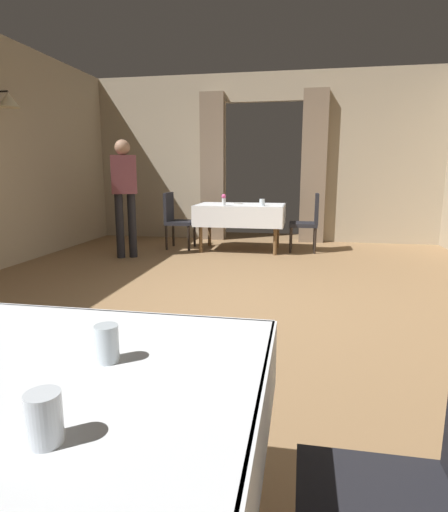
# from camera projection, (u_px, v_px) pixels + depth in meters

# --- Properties ---
(ground) EXTENTS (10.08, 10.08, 0.00)m
(ground) POSITION_uv_depth(u_px,v_px,m) (219.00, 308.00, 3.94)
(ground) COLOR olive
(wall_back) EXTENTS (6.40, 0.27, 3.00)m
(wall_back) POSITION_uv_depth(u_px,v_px,m) (263.00, 158.00, 7.67)
(wall_back) COLOR tan
(wall_back) RESTS_ON ground
(dining_table_mid) EXTENTS (1.41, 0.89, 0.75)m
(dining_table_mid) POSITION_uv_depth(u_px,v_px,m) (240.00, 211.00, 6.76)
(dining_table_mid) COLOR brown
(dining_table_mid) RESTS_ON ground
(chair_near_right) EXTENTS (0.44, 0.44, 0.93)m
(chair_near_right) POSITION_uv_depth(u_px,v_px,m) (428.00, 499.00, 0.97)
(chair_near_right) COLOR black
(chair_near_right) RESTS_ON ground
(chair_mid_left) EXTENTS (0.44, 0.44, 0.93)m
(chair_mid_left) POSITION_uv_depth(u_px,v_px,m) (176.00, 218.00, 6.97)
(chair_mid_left) COLOR black
(chair_mid_left) RESTS_ON ground
(chair_mid_right) EXTENTS (0.45, 0.44, 0.93)m
(chair_mid_right) POSITION_uv_depth(u_px,v_px,m) (309.00, 220.00, 6.69)
(chair_mid_right) COLOR black
(chair_mid_right) RESTS_ON ground
(glass_near_b) EXTENTS (0.07, 0.07, 0.10)m
(glass_near_b) POSITION_uv_depth(u_px,v_px,m) (44.00, 418.00, 0.80)
(glass_near_b) COLOR silver
(glass_near_b) RESTS_ON dining_table_near
(glass_near_c) EXTENTS (0.07, 0.07, 0.10)m
(glass_near_c) POSITION_uv_depth(u_px,v_px,m) (107.00, 344.00, 1.14)
(glass_near_c) COLOR silver
(glass_near_c) RESTS_ON dining_table_near
(flower_vase_mid) EXTENTS (0.07, 0.07, 0.18)m
(flower_vase_mid) POSITION_uv_depth(u_px,v_px,m) (224.00, 199.00, 6.47)
(flower_vase_mid) COLOR silver
(flower_vase_mid) RESTS_ON dining_table_mid
(plate_mid_b) EXTENTS (0.21, 0.21, 0.01)m
(plate_mid_b) POSITION_uv_depth(u_px,v_px,m) (236.00, 203.00, 6.90)
(plate_mid_b) COLOR white
(plate_mid_b) RESTS_ON dining_table_mid
(glass_mid_c) EXTENTS (0.08, 0.08, 0.11)m
(glass_mid_c) POSITION_uv_depth(u_px,v_px,m) (262.00, 202.00, 6.41)
(glass_mid_c) COLOR silver
(glass_mid_c) RESTS_ON dining_table_mid
(person_waiter_by_doorway) EXTENTS (0.42, 0.35, 1.72)m
(person_waiter_by_doorway) POSITION_uv_depth(u_px,v_px,m) (124.00, 189.00, 6.10)
(person_waiter_by_doorway) COLOR black
(person_waiter_by_doorway) RESTS_ON ground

